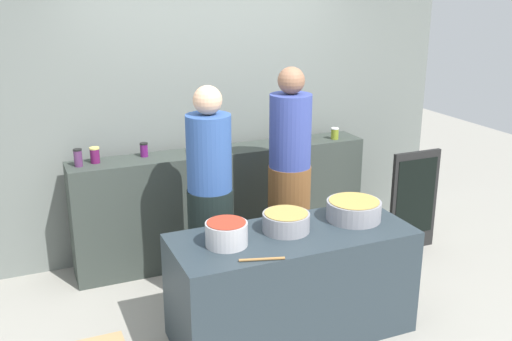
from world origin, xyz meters
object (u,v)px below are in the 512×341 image
at_px(preserve_jar_1, 95,155).
at_px(preserve_jar_5, 284,133).
at_px(preserve_jar_2, 144,150).
at_px(cook_with_tongs, 210,208).
at_px(preserve_jar_0, 78,158).
at_px(preserve_jar_3, 198,145).
at_px(preserve_jar_6, 306,133).
at_px(chalkboard_sign, 414,201).
at_px(cooking_pot_center, 286,222).
at_px(preserve_jar_4, 221,144).
at_px(cook_in_cap, 289,185).
at_px(preserve_jar_7, 335,133).
at_px(cooking_pot_left, 226,234).
at_px(wooden_spoon, 262,259).
at_px(cooking_pot_right, 354,210).

relative_size(preserve_jar_1, preserve_jar_5, 0.92).
relative_size(preserve_jar_2, cook_with_tongs, 0.07).
relative_size(preserve_jar_0, preserve_jar_1, 1.10).
height_order(preserve_jar_2, preserve_jar_3, preserve_jar_3).
distance_m(preserve_jar_6, chalkboard_sign, 1.19).
relative_size(preserve_jar_5, chalkboard_sign, 0.15).
bearing_deg(cooking_pot_center, preserve_jar_2, 115.44).
height_order(preserve_jar_4, cook_with_tongs, cook_with_tongs).
distance_m(preserve_jar_0, preserve_jar_3, 1.00).
relative_size(preserve_jar_6, cook_in_cap, 0.07).
relative_size(preserve_jar_3, preserve_jar_7, 1.35).
bearing_deg(preserve_jar_7, chalkboard_sign, -40.81).
relative_size(preserve_jar_1, preserve_jar_6, 1.06).
height_order(preserve_jar_5, preserve_jar_7, preserve_jar_5).
bearing_deg(preserve_jar_0, cook_with_tongs, -40.57).
bearing_deg(preserve_jar_4, preserve_jar_0, 179.04).
height_order(preserve_jar_2, cooking_pot_center, preserve_jar_2).
bearing_deg(preserve_jar_3, preserve_jar_7, -1.68).
distance_m(preserve_jar_4, cooking_pot_left, 1.46).
bearing_deg(cooking_pot_center, chalkboard_sign, 24.16).
distance_m(preserve_jar_3, cooking_pot_center, 1.35).
distance_m(cooking_pot_left, wooden_spoon, 0.33).
distance_m(preserve_jar_0, preserve_jar_4, 1.21).
height_order(cooking_pot_right, chalkboard_sign, chalkboard_sign).
relative_size(preserve_jar_7, cooking_pot_right, 0.27).
bearing_deg(preserve_jar_1, chalkboard_sign, -12.33).
xyz_separation_m(preserve_jar_0, cook_with_tongs, (0.86, -0.74, -0.30)).
xyz_separation_m(preserve_jar_5, wooden_spoon, (-1.00, -1.77, -0.30)).
distance_m(preserve_jar_1, preserve_jar_3, 0.87).
bearing_deg(cook_with_tongs, chalkboard_sign, 4.83).
relative_size(preserve_jar_6, cooking_pot_right, 0.31).
bearing_deg(preserve_jar_0, preserve_jar_7, -1.43).
relative_size(preserve_jar_3, cook_with_tongs, 0.08).
distance_m(cooking_pot_left, cook_in_cap, 1.19).
bearing_deg(cook_in_cap, wooden_spoon, -123.45).
height_order(preserve_jar_1, preserve_jar_5, preserve_jar_5).
bearing_deg(cooking_pot_right, cooking_pot_center, 179.41).
xyz_separation_m(preserve_jar_0, cooking_pot_right, (1.76, -1.34, -0.24)).
bearing_deg(preserve_jar_0, cooking_pot_right, -37.17).
relative_size(preserve_jar_5, cooking_pot_left, 0.51).
distance_m(preserve_jar_2, cooking_pot_left, 1.49).
distance_m(preserve_jar_6, preserve_jar_7, 0.27).
bearing_deg(preserve_jar_6, cooking_pot_center, -122.43).
bearing_deg(preserve_jar_6, cook_in_cap, -127.81).
relative_size(cooking_pot_left, cook_in_cap, 0.16).
bearing_deg(chalkboard_sign, preserve_jar_3, 164.19).
distance_m(wooden_spoon, cook_in_cap, 1.35).
xyz_separation_m(preserve_jar_2, cooking_pot_right, (1.21, -1.41, -0.23)).
xyz_separation_m(preserve_jar_0, preserve_jar_1, (0.14, 0.05, -0.01)).
xyz_separation_m(preserve_jar_7, cook_with_tongs, (-1.48, -0.68, -0.28)).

